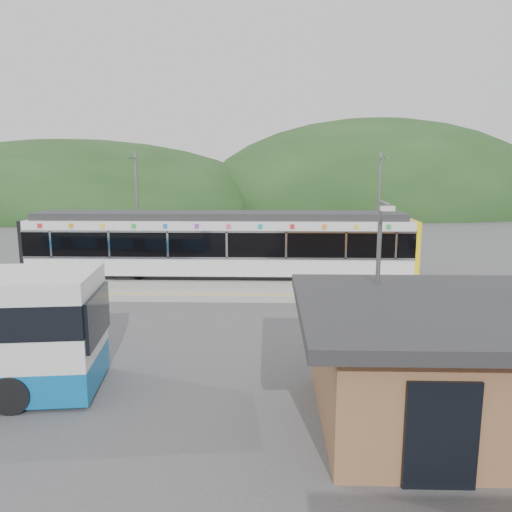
{
  "coord_description": "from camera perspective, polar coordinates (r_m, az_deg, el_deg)",
  "views": [
    {
      "loc": [
        0.72,
        -20.31,
        6.13
      ],
      "look_at": [
        0.14,
        1.0,
        2.3
      ],
      "focal_mm": 35.0,
      "sensor_mm": 36.0,
      "label": 1
    }
  ],
  "objects": [
    {
      "name": "catenary_mast_east",
      "position": [
        29.65,
        13.82,
        5.09
      ],
      "size": [
        0.18,
        1.8,
        7.0
      ],
      "color": "slate",
      "rests_on": "ground"
    },
    {
      "name": "train",
      "position": [
        26.75,
        -4.12,
        1.42
      ],
      "size": [
        20.44,
        3.01,
        3.74
      ],
      "color": "black",
      "rests_on": "ground"
    },
    {
      "name": "ground",
      "position": [
        21.23,
        -0.47,
        -6.6
      ],
      "size": [
        120.0,
        120.0,
        0.0
      ],
      "primitive_type": "plane",
      "color": "#4C4C4F",
      "rests_on": "ground"
    },
    {
      "name": "yellow_line",
      "position": [
        23.07,
        -0.29,
        -4.44
      ],
      "size": [
        26.0,
        0.1,
        0.01
      ],
      "primitive_type": "cube",
      "color": "yellow",
      "rests_on": "platform"
    },
    {
      "name": "lamp_post",
      "position": [
        13.81,
        13.84,
        -2.53
      ],
      "size": [
        0.35,
        0.94,
        5.26
      ],
      "rotation": [
        0.0,
        0.0,
        -0.01
      ],
      "color": "slate",
      "rests_on": "ground"
    },
    {
      "name": "hills",
      "position": [
        26.89,
        13.26,
        -3.27
      ],
      "size": [
        146.0,
        149.0,
        26.0
      ],
      "color": "#1E3D19",
      "rests_on": "ground"
    },
    {
      "name": "catenary_mast_west",
      "position": [
        29.99,
        -13.43,
        5.16
      ],
      "size": [
        0.18,
        1.8,
        7.0
      ],
      "color": "slate",
      "rests_on": "ground"
    },
    {
      "name": "station_shelter",
      "position": [
        13.29,
        25.32,
        -10.97
      ],
      "size": [
        9.2,
        6.2,
        3.0
      ],
      "color": "brown",
      "rests_on": "ground"
    },
    {
      "name": "platform",
      "position": [
        24.37,
        -0.19,
        -4.02
      ],
      "size": [
        26.0,
        3.2,
        0.3
      ],
      "primitive_type": "cube",
      "color": "#9E9E99",
      "rests_on": "ground"
    }
  ]
}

